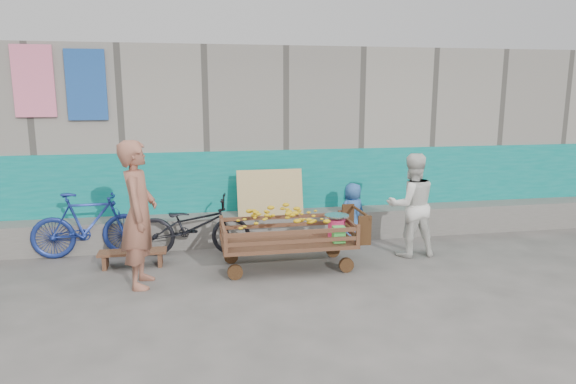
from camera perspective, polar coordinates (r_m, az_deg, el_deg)
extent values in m
plane|color=#4F4D49|center=(5.88, -1.50, -12.00)|extent=(80.00, 80.00, 0.00)
cube|color=gray|center=(9.51, -5.57, 6.19)|extent=(12.00, 3.00, 3.00)
cube|color=#027F77|center=(8.13, -4.48, -0.33)|extent=(12.00, 0.03, 1.40)
cube|color=#5E5B56|center=(8.01, -4.24, -3.99)|extent=(12.00, 0.50, 0.45)
cube|color=tan|center=(7.79, -2.00, -0.05)|extent=(1.00, 0.19, 0.68)
cube|color=pink|center=(8.18, -26.44, 10.98)|extent=(0.55, 0.03, 1.00)
cube|color=#2353A4|center=(8.03, -21.51, 11.02)|extent=(0.55, 0.03, 1.00)
cube|color=#4F2D1F|center=(6.80, -0.09, -5.52)|extent=(1.73, 0.86, 0.05)
cylinder|color=#331B0E|center=(6.49, -5.89, -8.86)|extent=(0.19, 0.06, 0.19)
cube|color=#4F2D1F|center=(6.27, -6.96, -5.54)|extent=(0.05, 0.05, 0.27)
cylinder|color=#331B0E|center=(7.09, -6.34, -7.13)|extent=(0.19, 0.06, 0.19)
cube|color=#4F2D1F|center=(7.05, -7.41, -3.68)|extent=(0.05, 0.05, 0.27)
cylinder|color=#331B0E|center=(6.76, 6.50, -8.06)|extent=(0.19, 0.06, 0.19)
cube|color=#4F2D1F|center=(6.59, 7.76, -4.75)|extent=(0.05, 0.05, 0.27)
cylinder|color=#331B0E|center=(7.33, 5.02, -6.48)|extent=(0.19, 0.06, 0.19)
cube|color=#4F2D1F|center=(7.33, 5.77, -3.07)|extent=(0.05, 0.05, 0.27)
cube|color=#4F2D1F|center=(6.39, 0.59, -5.51)|extent=(1.67, 0.04, 0.05)
cube|color=#4F2D1F|center=(6.36, 0.59, -4.51)|extent=(1.67, 0.04, 0.05)
cube|color=#4F2D1F|center=(7.15, -0.69, -3.69)|extent=(1.67, 0.04, 0.05)
cube|color=#4F2D1F|center=(7.12, -0.69, -2.79)|extent=(1.67, 0.04, 0.05)
cube|color=#4F2D1F|center=(6.67, -7.19, -4.87)|extent=(0.04, 0.81, 0.05)
cube|color=#4F2D1F|center=(6.64, -7.21, -3.92)|extent=(0.04, 0.81, 0.05)
cube|color=#4F2D1F|center=(6.97, 6.70, -4.17)|extent=(0.04, 0.81, 0.05)
cube|color=#4F2D1F|center=(6.94, 6.72, -3.25)|extent=(0.04, 0.81, 0.05)
cylinder|color=#331B0E|center=(6.96, 8.11, -2.18)|extent=(0.04, 0.77, 0.04)
cube|color=#331B0E|center=(7.31, 6.67, -2.82)|extent=(0.17, 0.04, 0.38)
cube|color=#331B0E|center=(6.65, 8.50, -4.26)|extent=(0.17, 0.04, 0.38)
ellipsoid|color=gold|center=(6.72, -0.89, -3.64)|extent=(1.25, 0.67, 0.42)
cylinder|color=#FF3273|center=(6.91, 5.41, -4.02)|extent=(0.23, 0.23, 0.25)
cylinder|color=silver|center=(6.88, 5.43, -2.93)|extent=(0.03, 0.03, 0.06)
cylinder|color=silver|center=(6.87, 5.44, -2.62)|extent=(0.33, 0.33, 0.02)
cube|color=#4CDE54|center=(6.65, 5.66, -4.71)|extent=(0.15, 0.12, 0.21)
cube|color=#4F2D1F|center=(7.19, -16.88, -6.39)|extent=(0.89, 0.27, 0.04)
cube|color=#4F2D1F|center=(7.27, -19.62, -7.32)|extent=(0.05, 0.25, 0.18)
cube|color=#4F2D1F|center=(7.19, -14.01, -7.19)|extent=(0.05, 0.25, 0.18)
imported|color=#9A5E49|center=(6.32, -16.25, -2.39)|extent=(0.47, 0.67, 1.76)
imported|color=white|center=(7.44, 13.54, -1.41)|extent=(0.72, 0.56, 1.47)
imported|color=#3162AE|center=(7.99, 7.18, -2.30)|extent=(0.53, 0.44, 0.93)
imported|color=black|center=(7.44, -10.50, -3.73)|extent=(1.69, 0.80, 0.85)
imported|color=navy|center=(7.75, -21.29, -3.41)|extent=(1.57, 0.50, 0.93)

